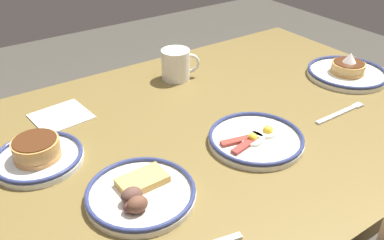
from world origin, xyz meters
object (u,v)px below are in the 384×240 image
coffee_mug (177,64)px  paper_napkin (61,116)px  plate_far_side (347,72)px  plate_center_pancakes (256,139)px  plate_near_main (38,154)px  plate_far_companion (140,193)px  fork_near (341,113)px

coffee_mug → paper_napkin: coffee_mug is taller
plate_far_side → paper_napkin: plate_far_side is taller
plate_center_pancakes → plate_far_side: (-0.53, -0.12, 0.01)m
plate_center_pancakes → coffee_mug: bearing=-95.3°
plate_far_side → coffee_mug: (0.49, -0.32, 0.03)m
coffee_mug → plate_far_side: bearing=146.8°
plate_near_main → plate_far_companion: plate_near_main is taller
plate_center_pancakes → plate_near_main: bearing=-25.9°
coffee_mug → fork_near: bearing=119.2°
plate_far_companion → fork_near: size_ratio=1.22×
plate_near_main → plate_far_side: 1.02m
paper_napkin → fork_near: size_ratio=0.76×
plate_far_companion → coffee_mug: size_ratio=1.91×
coffee_mug → paper_napkin: 0.42m
plate_near_main → coffee_mug: (-0.53, -0.20, 0.03)m
plate_far_side → fork_near: 0.27m
plate_center_pancakes → fork_near: plate_center_pancakes is taller
plate_far_companion → plate_far_side: plate_far_side is taller
plate_far_companion → fork_near: plate_far_companion is taller
plate_near_main → plate_far_side: plate_far_side is taller
plate_near_main → plate_far_companion: size_ratio=0.89×
paper_napkin → fork_near: fork_near is taller
plate_near_main → plate_center_pancakes: bearing=154.1°
plate_far_side → fork_near: (0.22, 0.15, -0.02)m
fork_near → plate_far_side: bearing=-145.7°
plate_far_companion → plate_far_side: size_ratio=0.90×
plate_far_companion → paper_napkin: size_ratio=1.60×
plate_far_companion → coffee_mug: 0.60m
plate_center_pancakes → fork_near: size_ratio=1.26×
plate_near_main → fork_near: plate_near_main is taller
plate_near_main → plate_center_pancakes: size_ratio=0.86×
plate_far_companion → fork_near: bearing=178.9°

